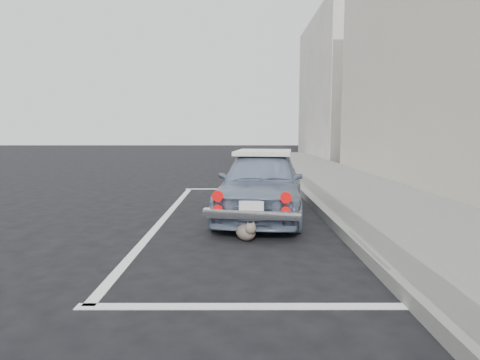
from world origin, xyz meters
name	(u,v)px	position (x,y,z in m)	size (l,w,h in m)	color
ground	(200,285)	(0.00, 0.00, 0.00)	(80.00, 80.00, 0.00)	black
sidewalk	(431,228)	(3.20, 2.00, 0.07)	(2.80, 40.00, 0.15)	slate
building_far	(342,88)	(6.35, 20.00, 4.00)	(3.50, 10.00, 8.00)	beige
pline_rear	(253,306)	(0.50, -0.50, 0.00)	(3.00, 0.12, 0.01)	silver
pline_front	(244,189)	(0.50, 6.50, 0.00)	(3.00, 0.12, 0.01)	silver
pline_side	(164,218)	(-0.90, 3.00, 0.00)	(0.12, 7.00, 0.01)	silver
retro_coupe	(262,183)	(0.78, 3.18, 0.59)	(1.84, 3.60, 1.17)	gray
cat	(246,231)	(0.48, 1.59, 0.14)	(0.38, 0.54, 0.30)	#675D4F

